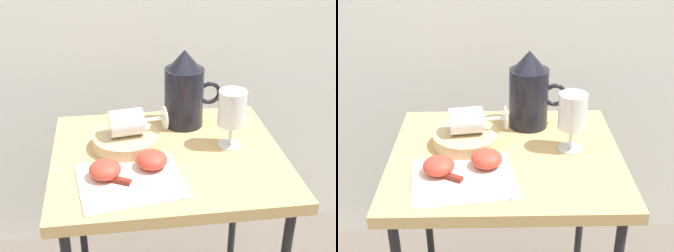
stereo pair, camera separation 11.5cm
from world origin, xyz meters
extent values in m
cube|color=tan|center=(0.00, 0.00, 0.65)|extent=(0.59, 0.51, 0.03)
cylinder|color=black|center=(-0.26, 0.22, 0.32)|extent=(0.02, 0.02, 0.64)
cylinder|color=black|center=(0.26, 0.22, 0.32)|extent=(0.02, 0.02, 0.64)
cube|color=silver|center=(-0.10, -0.11, 0.67)|extent=(0.27, 0.24, 0.00)
cylinder|color=tan|center=(-0.10, 0.05, 0.68)|extent=(0.18, 0.18, 0.03)
cylinder|color=black|center=(0.07, 0.16, 0.75)|extent=(0.11, 0.11, 0.17)
cylinder|color=#B23819|center=(0.07, 0.16, 0.72)|extent=(0.10, 0.10, 0.09)
cone|color=black|center=(0.07, 0.16, 0.86)|extent=(0.09, 0.09, 0.05)
torus|color=black|center=(0.14, 0.16, 0.76)|extent=(0.07, 0.01, 0.07)
cylinder|color=silver|center=(0.17, 0.02, 0.67)|extent=(0.06, 0.06, 0.00)
cylinder|color=silver|center=(0.17, 0.02, 0.70)|extent=(0.01, 0.01, 0.06)
cylinder|color=silver|center=(0.17, 0.02, 0.78)|extent=(0.07, 0.07, 0.09)
cylinder|color=#B23819|center=(0.17, 0.02, 0.76)|extent=(0.06, 0.06, 0.05)
cylinder|color=silver|center=(-0.10, 0.05, 0.74)|extent=(0.10, 0.08, 0.07)
cylinder|color=silver|center=(-0.03, 0.06, 0.74)|extent=(0.06, 0.02, 0.01)
cylinder|color=silver|center=(0.00, 0.07, 0.74)|extent=(0.01, 0.06, 0.06)
ellipsoid|color=#CC3D2D|center=(-0.16, -0.09, 0.69)|extent=(0.08, 0.08, 0.04)
ellipsoid|color=#CC3D2D|center=(-0.05, -0.06, 0.69)|extent=(0.08, 0.08, 0.04)
cube|color=silver|center=(-0.05, -0.17, 0.67)|extent=(0.12, 0.08, 0.00)
cube|color=maroon|center=(-0.14, -0.11, 0.68)|extent=(0.08, 0.05, 0.01)
camera|label=1|loc=(-0.14, -1.02, 1.27)|focal=49.60mm
camera|label=2|loc=(-0.02, -1.03, 1.27)|focal=49.60mm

